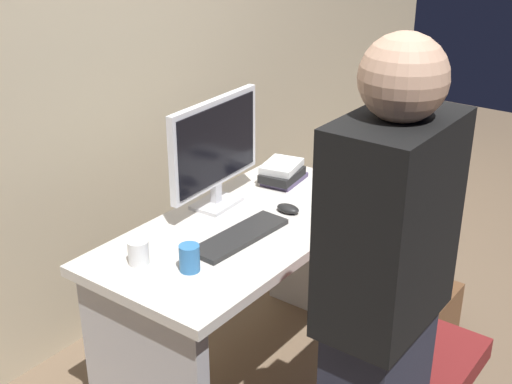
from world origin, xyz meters
TOP-DOWN VIEW (x-y plane):
  - ground_plane at (0.00, 0.00)m, footprint 9.00×9.00m
  - wall_back at (0.00, 0.83)m, footprint 6.40×0.10m
  - desk at (0.00, 0.00)m, footprint 1.30×0.64m
  - office_chair at (-0.05, -0.68)m, footprint 0.52×0.52m
  - person_at_desk at (-0.42, -0.80)m, footprint 0.40×0.24m
  - monitor at (0.06, 0.20)m, footprint 0.54×0.15m
  - keyboard at (-0.11, -0.06)m, footprint 0.44×0.15m
  - mouse at (0.18, -0.08)m, footprint 0.06×0.10m
  - cup_near_keyboard at (-0.40, -0.06)m, footprint 0.07×0.07m
  - cup_by_monitor at (-0.47, 0.11)m, footprint 0.07×0.07m
  - book_stack at (0.43, 0.12)m, footprint 0.24×0.19m
  - cell_phone at (0.52, -0.21)m, footprint 0.07×0.15m
  - handbag at (0.69, -0.55)m, footprint 0.34×0.14m

SIDE VIEW (x-z plane):
  - ground_plane at x=0.00m, z-range 0.00..0.00m
  - handbag at x=0.69m, z-range -0.05..0.33m
  - office_chair at x=-0.05m, z-range -0.04..0.90m
  - desk at x=0.00m, z-range 0.13..0.86m
  - cell_phone at x=0.52m, z-range 0.73..0.74m
  - keyboard at x=-0.11m, z-range 0.73..0.75m
  - mouse at x=0.18m, z-range 0.73..0.77m
  - book_stack at x=0.43m, z-range 0.73..0.82m
  - cup_by_monitor at x=-0.47m, z-range 0.73..0.82m
  - cup_near_keyboard at x=-0.40m, z-range 0.73..0.83m
  - person_at_desk at x=-0.42m, z-range 0.02..1.66m
  - monitor at x=0.06m, z-range 0.76..1.22m
  - wall_back at x=0.00m, z-range 0.00..3.00m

